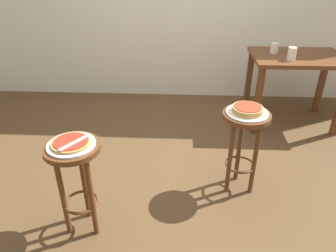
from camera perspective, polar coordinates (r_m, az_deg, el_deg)
ground_plane at (r=2.96m, az=2.81°, el=-7.08°), size 6.00×6.00×0.00m
stool_foreground at (r=2.16m, az=-16.07°, el=-7.56°), size 0.35×0.35×0.69m
serving_plate_foreground at (r=2.05m, az=-16.82°, el=-3.20°), size 0.30×0.30×0.01m
pizza_foreground at (r=2.04m, az=-16.88°, el=-2.83°), size 0.24×0.24×0.02m
stool_middle at (r=2.50m, az=13.36°, el=-1.65°), size 0.35×0.35×0.69m
serving_plate_middle at (r=2.41m, az=13.89°, el=2.32°), size 0.31×0.31×0.01m
pizza_middle at (r=2.39m, az=13.97°, el=2.92°), size 0.22×0.22×0.05m
dining_table at (r=3.68m, az=21.86°, el=9.54°), size 0.94×0.65×0.77m
cup_near_edge at (r=3.44m, az=21.17°, el=11.89°), size 0.08×0.08×0.13m
cup_far_edge at (r=3.62m, az=18.42°, el=13.02°), size 0.08×0.08×0.11m
pizza_server_knife at (r=2.01m, az=-16.30°, el=-2.83°), size 0.15×0.19×0.01m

